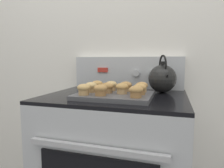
{
  "coord_description": "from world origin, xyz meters",
  "views": [
    {
      "loc": [
        0.3,
        -0.75,
        1.08
      ],
      "look_at": [
        -0.01,
        0.29,
        0.95
      ],
      "focal_mm": 32.0,
      "sensor_mm": 36.0,
      "label": 1
    }
  ],
  "objects_px": {
    "muffin_r0_c0": "(84,89)",
    "muffin_r1_c2": "(122,88)",
    "muffin_r2_c3": "(142,87)",
    "stove_range": "(116,168)",
    "muffin_r2_c1": "(111,86)",
    "muffin_r0_c3": "(136,91)",
    "muffin_pan": "(114,95)",
    "muffin_r1_c1": "(107,87)",
    "tea_kettle": "(162,78)",
    "muffin_r1_c0": "(91,87)",
    "muffin_r0_c1": "(100,90)",
    "muffin_r2_c0": "(97,85)",
    "muffin_r1_c3": "(140,89)",
    "muffin_r2_c2": "(126,86)"
  },
  "relations": [
    {
      "from": "muffin_r2_c3",
      "to": "muffin_r2_c2",
      "type": "bearing_deg",
      "value": -178.12
    },
    {
      "from": "muffin_r2_c0",
      "to": "muffin_r2_c2",
      "type": "bearing_deg",
      "value": -1.05
    },
    {
      "from": "muffin_r2_c3",
      "to": "stove_range",
      "type": "bearing_deg",
      "value": 179.71
    },
    {
      "from": "stove_range",
      "to": "muffin_r0_c1",
      "type": "relative_size",
      "value": 13.5
    },
    {
      "from": "muffin_r0_c0",
      "to": "muffin_r2_c2",
      "type": "relative_size",
      "value": 1.0
    },
    {
      "from": "muffin_r0_c0",
      "to": "muffin_r0_c3",
      "type": "distance_m",
      "value": 0.26
    },
    {
      "from": "tea_kettle",
      "to": "muffin_r2_c1",
      "type": "bearing_deg",
      "value": -149.88
    },
    {
      "from": "muffin_r1_c0",
      "to": "muffin_r0_c1",
      "type": "bearing_deg",
      "value": -44.4
    },
    {
      "from": "muffin_r1_c1",
      "to": "muffin_r2_c1",
      "type": "relative_size",
      "value": 1.0
    },
    {
      "from": "muffin_r1_c2",
      "to": "muffin_r2_c0",
      "type": "bearing_deg",
      "value": 152.21
    },
    {
      "from": "stove_range",
      "to": "muffin_r1_c1",
      "type": "distance_m",
      "value": 0.5
    },
    {
      "from": "stove_range",
      "to": "tea_kettle",
      "type": "relative_size",
      "value": 3.88
    },
    {
      "from": "muffin_r0_c1",
      "to": "muffin_r2_c1",
      "type": "height_order",
      "value": "same"
    },
    {
      "from": "muffin_r2_c0",
      "to": "muffin_r2_c2",
      "type": "xyz_separation_m",
      "value": [
        0.17,
        -0.0,
        0.0
      ]
    },
    {
      "from": "muffin_r0_c3",
      "to": "muffin_r1_c0",
      "type": "height_order",
      "value": "same"
    },
    {
      "from": "muffin_r0_c3",
      "to": "muffin_r1_c2",
      "type": "distance_m",
      "value": 0.12
    },
    {
      "from": "tea_kettle",
      "to": "muffin_r2_c3",
      "type": "bearing_deg",
      "value": -122.65
    },
    {
      "from": "muffin_pan",
      "to": "muffin_r2_c2",
      "type": "bearing_deg",
      "value": 64.02
    },
    {
      "from": "muffin_r2_c3",
      "to": "muffin_pan",
      "type": "bearing_deg",
      "value": -145.36
    },
    {
      "from": "muffin_r1_c1",
      "to": "muffin_r2_c3",
      "type": "relative_size",
      "value": 1.0
    },
    {
      "from": "tea_kettle",
      "to": "stove_range",
      "type": "bearing_deg",
      "value": -147.69
    },
    {
      "from": "muffin_r0_c0",
      "to": "muffin_r1_c2",
      "type": "distance_m",
      "value": 0.2
    },
    {
      "from": "muffin_r1_c3",
      "to": "muffin_r2_c2",
      "type": "distance_m",
      "value": 0.13
    },
    {
      "from": "muffin_r2_c1",
      "to": "muffin_r2_c3",
      "type": "bearing_deg",
      "value": 0.63
    },
    {
      "from": "muffin_r0_c1",
      "to": "muffin_r2_c3",
      "type": "relative_size",
      "value": 1.0
    },
    {
      "from": "muffin_r1_c3",
      "to": "muffin_r0_c1",
      "type": "bearing_deg",
      "value": -154.55
    },
    {
      "from": "muffin_r1_c0",
      "to": "muffin_r2_c2",
      "type": "bearing_deg",
      "value": 26.95
    },
    {
      "from": "muffin_r1_c1",
      "to": "muffin_r2_c0",
      "type": "relative_size",
      "value": 1.0
    },
    {
      "from": "muffin_r0_c0",
      "to": "muffin_r2_c1",
      "type": "bearing_deg",
      "value": 63.31
    },
    {
      "from": "muffin_r1_c0",
      "to": "muffin_r2_c3",
      "type": "height_order",
      "value": "same"
    },
    {
      "from": "muffin_r1_c1",
      "to": "tea_kettle",
      "type": "height_order",
      "value": "tea_kettle"
    },
    {
      "from": "muffin_r0_c1",
      "to": "muffin_r2_c0",
      "type": "bearing_deg",
      "value": 115.8
    },
    {
      "from": "muffin_r1_c3",
      "to": "muffin_r2_c0",
      "type": "height_order",
      "value": "same"
    },
    {
      "from": "muffin_r1_c2",
      "to": "stove_range",
      "type": "bearing_deg",
      "value": 122.43
    },
    {
      "from": "stove_range",
      "to": "muffin_r2_c1",
      "type": "relative_size",
      "value": 13.5
    },
    {
      "from": "muffin_r0_c0",
      "to": "muffin_r0_c3",
      "type": "height_order",
      "value": "same"
    },
    {
      "from": "muffin_pan",
      "to": "muffin_r1_c0",
      "type": "bearing_deg",
      "value": -179.3
    },
    {
      "from": "muffin_r1_c0",
      "to": "muffin_r2_c3",
      "type": "distance_m",
      "value": 0.28
    },
    {
      "from": "muffin_r0_c3",
      "to": "muffin_r2_c3",
      "type": "height_order",
      "value": "same"
    },
    {
      "from": "muffin_r2_c0",
      "to": "muffin_r2_c1",
      "type": "xyz_separation_m",
      "value": [
        0.09,
        -0.0,
        0.0
      ]
    },
    {
      "from": "muffin_r1_c3",
      "to": "muffin_r0_c3",
      "type": "bearing_deg",
      "value": -92.86
    },
    {
      "from": "tea_kettle",
      "to": "muffin_r0_c3",
      "type": "bearing_deg",
      "value": -106.9
    },
    {
      "from": "muffin_r0_c3",
      "to": "muffin_r1_c3",
      "type": "height_order",
      "value": "same"
    },
    {
      "from": "stove_range",
      "to": "muffin_r2_c3",
      "type": "relative_size",
      "value": 13.5
    },
    {
      "from": "muffin_r2_c2",
      "to": "muffin_r2_c0",
      "type": "bearing_deg",
      "value": 178.95
    },
    {
      "from": "muffin_r1_c0",
      "to": "tea_kettle",
      "type": "relative_size",
      "value": 0.29
    },
    {
      "from": "muffin_r0_c1",
      "to": "muffin_r2_c0",
      "type": "xyz_separation_m",
      "value": [
        -0.08,
        0.18,
        0.0
      ]
    },
    {
      "from": "stove_range",
      "to": "muffin_r1_c2",
      "type": "distance_m",
      "value": 0.51
    },
    {
      "from": "muffin_pan",
      "to": "muffin_r0_c0",
      "type": "distance_m",
      "value": 0.17
    },
    {
      "from": "muffin_pan",
      "to": "muffin_r1_c0",
      "type": "distance_m",
      "value": 0.14
    }
  ]
}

